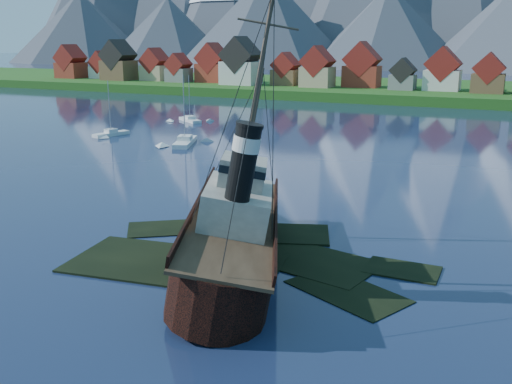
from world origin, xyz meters
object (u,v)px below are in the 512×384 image
at_px(tugboat_wreck, 234,228).
at_px(sailboat_a, 185,143).
at_px(sailboat_b, 111,134).
at_px(sailboat_c, 190,120).

relative_size(tugboat_wreck, sailboat_a, 2.26).
bearing_deg(tugboat_wreck, sailboat_b, 114.35).
xyz_separation_m(tugboat_wreck, sailboat_b, (-53.48, 49.52, -2.72)).
distance_m(sailboat_a, sailboat_b, 18.83).
xyz_separation_m(sailboat_a, sailboat_b, (-18.72, 1.95, -0.03)).
distance_m(tugboat_wreck, sailboat_c, 89.49).
distance_m(tugboat_wreck, sailboat_b, 72.94).
distance_m(sailboat_a, sailboat_c, 30.66).
relative_size(tugboat_wreck, sailboat_b, 2.62).
bearing_deg(sailboat_a, sailboat_b, 152.66).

